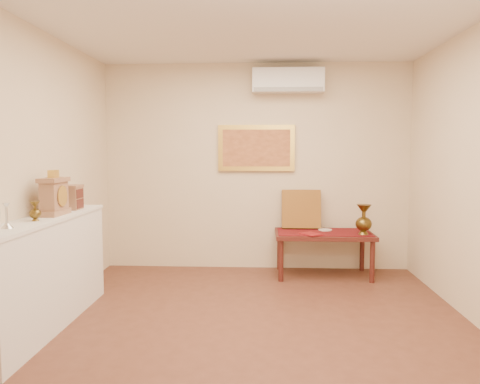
# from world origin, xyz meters

# --- Properties ---
(floor) EXTENTS (4.50, 4.50, 0.00)m
(floor) POSITION_xyz_m (0.00, 0.00, 0.00)
(floor) COLOR brown
(floor) RESTS_ON ground
(ceiling) EXTENTS (4.50, 4.50, 0.00)m
(ceiling) POSITION_xyz_m (0.00, 0.00, 2.70)
(ceiling) COLOR silver
(ceiling) RESTS_ON ground
(wall_back) EXTENTS (4.00, 0.02, 2.70)m
(wall_back) POSITION_xyz_m (0.00, 2.25, 1.35)
(wall_back) COLOR beige
(wall_back) RESTS_ON ground
(wall_front) EXTENTS (4.00, 0.02, 2.70)m
(wall_front) POSITION_xyz_m (0.00, -2.25, 1.35)
(wall_front) COLOR beige
(wall_front) RESTS_ON ground
(wall_left) EXTENTS (0.02, 4.50, 2.70)m
(wall_left) POSITION_xyz_m (-2.00, 0.00, 1.35)
(wall_left) COLOR beige
(wall_left) RESTS_ON ground
(candlestick) EXTENTS (0.09, 0.09, 0.19)m
(candlestick) POSITION_xyz_m (-1.83, -0.54, 1.08)
(candlestick) COLOR silver
(candlestick) RESTS_ON display_ledge
(brass_urn_small) EXTENTS (0.10, 0.10, 0.21)m
(brass_urn_small) POSITION_xyz_m (-1.80, -0.17, 1.09)
(brass_urn_small) COLOR brown
(brass_urn_small) RESTS_ON display_ledge
(table_cloth) EXTENTS (1.14, 0.59, 0.01)m
(table_cloth) POSITION_xyz_m (0.85, 1.88, 0.55)
(table_cloth) COLOR maroon
(table_cloth) RESTS_ON low_table
(brass_urn_tall) EXTENTS (0.20, 0.20, 0.44)m
(brass_urn_tall) POSITION_xyz_m (1.31, 1.72, 0.78)
(brass_urn_tall) COLOR brown
(brass_urn_tall) RESTS_ON table_cloth
(plate) EXTENTS (0.17, 0.17, 0.01)m
(plate) POSITION_xyz_m (0.88, 1.99, 0.56)
(plate) COLOR silver
(plate) RESTS_ON table_cloth
(menu) EXTENTS (0.29, 0.31, 0.01)m
(menu) POSITION_xyz_m (0.67, 1.67, 0.56)
(menu) COLOR maroon
(menu) RESTS_ON table_cloth
(cushion) EXTENTS (0.50, 0.20, 0.51)m
(cushion) POSITION_xyz_m (0.59, 2.13, 0.81)
(cushion) COLOR maroon
(cushion) RESTS_ON table_cloth
(display_ledge) EXTENTS (0.37, 2.02, 0.98)m
(display_ledge) POSITION_xyz_m (-1.82, 0.00, 0.49)
(display_ledge) COLOR white
(display_ledge) RESTS_ON floor
(mantel_clock) EXTENTS (0.17, 0.36, 0.41)m
(mantel_clock) POSITION_xyz_m (-1.80, 0.19, 1.15)
(mantel_clock) COLOR #9D6E50
(mantel_clock) RESTS_ON display_ledge
(wooden_chest) EXTENTS (0.16, 0.21, 0.24)m
(wooden_chest) POSITION_xyz_m (-1.80, 0.60, 1.10)
(wooden_chest) COLOR #9D6E50
(wooden_chest) RESTS_ON display_ledge
(low_table) EXTENTS (1.20, 0.70, 0.55)m
(low_table) POSITION_xyz_m (0.85, 1.88, 0.48)
(low_table) COLOR #4E1C17
(low_table) RESTS_ON floor
(painting) EXTENTS (1.00, 0.06, 0.60)m
(painting) POSITION_xyz_m (0.00, 2.22, 1.60)
(painting) COLOR gold
(painting) RESTS_ON wall_back
(ac_unit) EXTENTS (0.90, 0.25, 0.30)m
(ac_unit) POSITION_xyz_m (0.40, 2.12, 2.45)
(ac_unit) COLOR silver
(ac_unit) RESTS_ON wall_back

